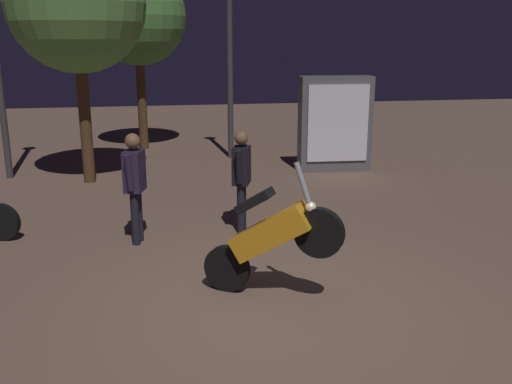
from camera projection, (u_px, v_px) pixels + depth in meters
ground_plane at (279, 307)px, 6.35m from camera, size 40.00×40.00×0.00m
motorcycle_orange_foreground at (271, 237)px, 6.38m from camera, size 1.47×0.94×1.63m
person_rider_beside at (135, 179)px, 8.09m from camera, size 0.33×0.66×1.62m
person_bystander_far at (241, 173)px, 8.60m from camera, size 0.34×0.65×1.57m
streetlamp_far at (230, 34)px, 13.50m from camera, size 0.36×0.36×4.69m
tree_left_bg at (76, 4)px, 10.94m from camera, size 2.68×2.68×4.89m
tree_center_bg at (138, 17)px, 14.57m from camera, size 2.50×2.50×4.70m
kiosk_billboard at (335, 124)px, 12.66m from camera, size 1.63×0.62×2.10m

